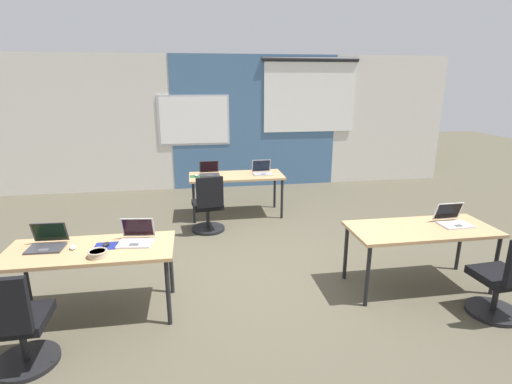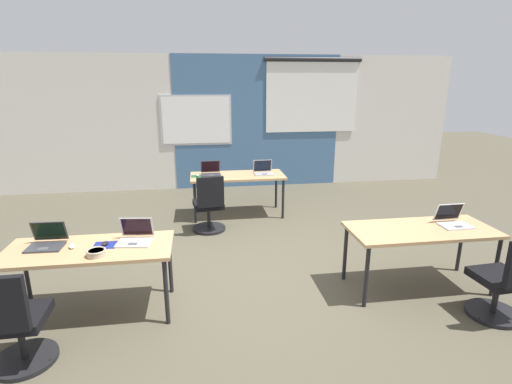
% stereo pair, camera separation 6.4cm
% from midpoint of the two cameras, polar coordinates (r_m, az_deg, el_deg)
% --- Properties ---
extents(ground_plane, '(24.00, 24.00, 0.00)m').
position_cam_midpoint_polar(ground_plane, '(4.96, 0.46, -11.64)').
color(ground_plane, '#4C4738').
extents(back_wall_assembly, '(10.00, 0.27, 2.80)m').
position_cam_midpoint_polar(back_wall_assembly, '(8.61, -3.71, 10.07)').
color(back_wall_assembly, silver).
rests_on(back_wall_assembly, ground).
extents(desk_near_left, '(1.60, 0.70, 0.72)m').
position_cam_midpoint_polar(desk_near_left, '(4.22, -22.60, -8.19)').
color(desk_near_left, tan).
rests_on(desk_near_left, ground).
extents(desk_near_right, '(1.60, 0.70, 0.72)m').
position_cam_midpoint_polar(desk_near_right, '(4.75, 23.13, -5.54)').
color(desk_near_right, tan).
rests_on(desk_near_right, ground).
extents(desk_far_center, '(1.60, 0.70, 0.72)m').
position_cam_midpoint_polar(desk_far_center, '(6.77, -2.41, 2.00)').
color(desk_far_center, tan).
rests_on(desk_far_center, ground).
extents(laptop_far_left, '(0.34, 0.31, 0.23)m').
position_cam_midpoint_polar(laptop_far_left, '(6.80, -6.29, 2.92)').
color(laptop_far_left, '#333338').
rests_on(laptop_far_left, desk_far_center).
extents(mousepad_far_left, '(0.22, 0.19, 0.00)m').
position_cam_midpoint_polar(mousepad_far_left, '(6.72, -8.18, 2.29)').
color(mousepad_far_left, '#23512D').
rests_on(mousepad_far_left, desk_far_center).
extents(mouse_far_left, '(0.07, 0.11, 0.03)m').
position_cam_midpoint_polar(mouse_far_left, '(6.72, -8.18, 2.45)').
color(mouse_far_left, '#B2B2B7').
rests_on(mouse_far_left, mousepad_far_left).
extents(chair_far_left, '(0.52, 0.56, 0.92)m').
position_cam_midpoint_polar(chair_far_left, '(6.12, -6.51, -2.39)').
color(chair_far_left, black).
rests_on(chair_far_left, ground).
extents(laptop_far_right, '(0.34, 0.29, 0.23)m').
position_cam_midpoint_polar(laptop_far_right, '(6.82, 1.36, 3.06)').
color(laptop_far_right, '#9E9EA3').
rests_on(laptop_far_right, desk_far_center).
extents(laptop_near_right_end, '(0.34, 0.31, 0.23)m').
position_cam_midpoint_polar(laptop_near_right_end, '(4.97, 27.00, -3.74)').
color(laptop_near_right_end, silver).
rests_on(laptop_near_right_end, desk_near_right).
extents(chair_near_right_end, '(0.52, 0.55, 0.92)m').
position_cam_midpoint_polar(chair_near_right_end, '(4.63, 32.66, -11.30)').
color(chair_near_right_end, black).
rests_on(chair_near_right_end, ground).
extents(laptop_near_left_end, '(0.34, 0.31, 0.23)m').
position_cam_midpoint_polar(laptop_near_left_end, '(4.39, -27.70, -6.37)').
color(laptop_near_left_end, '#333338').
rests_on(laptop_near_left_end, desk_near_left).
extents(mouse_near_left_end, '(0.08, 0.11, 0.03)m').
position_cam_midpoint_polar(mouse_near_left_end, '(4.25, -24.73, -7.15)').
color(mouse_near_left_end, silver).
rests_on(mouse_near_left_end, desk_near_left).
extents(chair_near_left_end, '(0.52, 0.54, 0.92)m').
position_cam_midpoint_polar(chair_near_left_end, '(3.86, -31.14, -16.50)').
color(chair_near_left_end, black).
rests_on(chair_near_left_end, ground).
extents(laptop_near_left_inner, '(0.36, 0.33, 0.23)m').
position_cam_midpoint_polar(laptop_near_left_inner, '(4.17, -16.70, -6.27)').
color(laptop_near_left_inner, '#B7B7BC').
rests_on(laptop_near_left_inner, desk_near_left).
extents(mousepad_near_left_inner, '(0.22, 0.19, 0.00)m').
position_cam_midpoint_polar(mousepad_near_left_inner, '(4.19, -20.61, -7.23)').
color(mousepad_near_left_inner, navy).
rests_on(mousepad_near_left_inner, desk_near_left).
extents(mouse_near_left_inner, '(0.08, 0.11, 0.03)m').
position_cam_midpoint_polar(mouse_near_left_inner, '(4.18, -20.64, -6.99)').
color(mouse_near_left_inner, black).
rests_on(mouse_near_left_inner, mousepad_near_left_inner).
extents(snack_bowl, '(0.18, 0.18, 0.06)m').
position_cam_midpoint_polar(snack_bowl, '(3.97, -21.71, -8.12)').
color(snack_bowl, tan).
rests_on(snack_bowl, desk_near_left).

